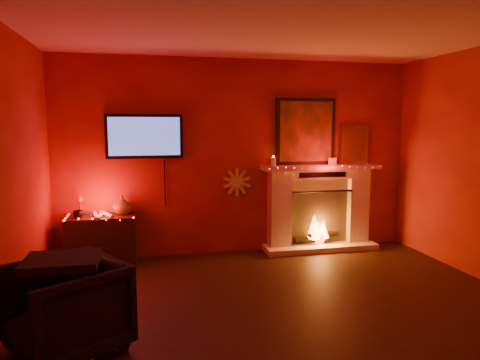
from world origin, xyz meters
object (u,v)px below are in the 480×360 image
Objects in this scene: tv at (145,137)px; console_table at (103,238)px; sunburst_clock at (237,182)px; fireplace at (319,200)px; armchair at (66,308)px.

console_table is at bearing -161.15° from tv.
console_table is (-1.81, -0.22, -0.64)m from sunburst_clock.
fireplace is 3.86m from armchair.
tv is at bearing 178.50° from fireplace.
console_table is 2.17m from armchair.
armchair is (-0.08, -2.17, 0.01)m from console_table.
tv is at bearing 132.22° from armchair.
sunburst_clock is 3.11m from armchair.
sunburst_clock is 0.45× the size of console_table.
armchair is at bearing -143.23° from fireplace.
tv reaches higher than sunburst_clock.
console_table is at bearing 145.26° from armchair.
sunburst_clock is 1.93m from console_table.
fireplace is 5.45× the size of sunburst_clock.
fireplace is at bearing 2.42° from console_table.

